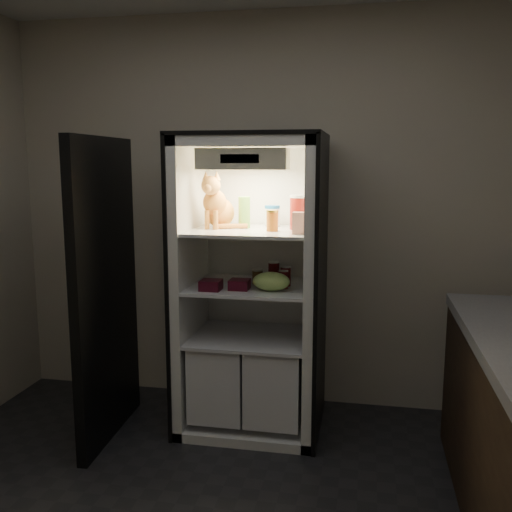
{
  "coord_description": "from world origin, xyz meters",
  "views": [
    {
      "loc": [
        0.7,
        -2.1,
        1.7
      ],
      "look_at": [
        0.03,
        1.32,
        1.13
      ],
      "focal_mm": 40.0,
      "sensor_mm": 36.0,
      "label": 1
    }
  ],
  "objects_px": {
    "cream_carton": "(299,223)",
    "berry_box_right": "(240,284)",
    "refrigerator": "(253,305)",
    "pepper_jar": "(300,212)",
    "mayo_tub": "(272,216)",
    "soda_can_c": "(283,280)",
    "parmesan_shaker": "(244,212)",
    "berry_box_left": "(211,285)",
    "soda_can_b": "(286,276)",
    "tabby_cat": "(217,207)",
    "condiment_jar": "(258,276)",
    "grape_bag": "(271,281)",
    "soda_can_a": "(274,272)",
    "salsa_jar": "(272,221)"
  },
  "relations": [
    {
      "from": "condiment_jar",
      "to": "berry_box_left",
      "type": "height_order",
      "value": "condiment_jar"
    },
    {
      "from": "parmesan_shaker",
      "to": "berry_box_right",
      "type": "bearing_deg",
      "value": -86.07
    },
    {
      "from": "soda_can_b",
      "to": "berry_box_right",
      "type": "distance_m",
      "value": 0.3
    },
    {
      "from": "berry_box_left",
      "to": "tabby_cat",
      "type": "bearing_deg",
      "value": 94.57
    },
    {
      "from": "refrigerator",
      "to": "berry_box_left",
      "type": "height_order",
      "value": "refrigerator"
    },
    {
      "from": "salsa_jar",
      "to": "berry_box_left",
      "type": "xyz_separation_m",
      "value": [
        -0.35,
        -0.13,
        -0.38
      ]
    },
    {
      "from": "tabby_cat",
      "to": "berry_box_left",
      "type": "relative_size",
      "value": 2.93
    },
    {
      "from": "tabby_cat",
      "to": "parmesan_shaker",
      "type": "relative_size",
      "value": 1.83
    },
    {
      "from": "cream_carton",
      "to": "soda_can_c",
      "type": "xyz_separation_m",
      "value": [
        -0.1,
        0.1,
        -0.36
      ]
    },
    {
      "from": "mayo_tub",
      "to": "cream_carton",
      "type": "bearing_deg",
      "value": -58.02
    },
    {
      "from": "mayo_tub",
      "to": "soda_can_b",
      "type": "distance_m",
      "value": 0.41
    },
    {
      "from": "grape_bag",
      "to": "pepper_jar",
      "type": "bearing_deg",
      "value": 55.32
    },
    {
      "from": "refrigerator",
      "to": "soda_can_b",
      "type": "xyz_separation_m",
      "value": [
        0.22,
        -0.05,
        0.21
      ]
    },
    {
      "from": "mayo_tub",
      "to": "salsa_jar",
      "type": "xyz_separation_m",
      "value": [
        0.04,
        -0.24,
        -0.0
      ]
    },
    {
      "from": "salsa_jar",
      "to": "soda_can_a",
      "type": "distance_m",
      "value": 0.38
    },
    {
      "from": "mayo_tub",
      "to": "parmesan_shaker",
      "type": "bearing_deg",
      "value": -146.29
    },
    {
      "from": "pepper_jar",
      "to": "soda_can_c",
      "type": "xyz_separation_m",
      "value": [
        -0.08,
        -0.14,
        -0.4
      ]
    },
    {
      "from": "tabby_cat",
      "to": "soda_can_c",
      "type": "distance_m",
      "value": 0.63
    },
    {
      "from": "cream_carton",
      "to": "berry_box_left",
      "type": "distance_m",
      "value": 0.65
    },
    {
      "from": "condiment_jar",
      "to": "grape_bag",
      "type": "xyz_separation_m",
      "value": [
        0.12,
        -0.17,
        0.01
      ]
    },
    {
      "from": "cream_carton",
      "to": "tabby_cat",
      "type": "bearing_deg",
      "value": 158.13
    },
    {
      "from": "tabby_cat",
      "to": "mayo_tub",
      "type": "bearing_deg",
      "value": 27.85
    },
    {
      "from": "condiment_jar",
      "to": "soda_can_a",
      "type": "bearing_deg",
      "value": 30.37
    },
    {
      "from": "cream_carton",
      "to": "soda_can_b",
      "type": "bearing_deg",
      "value": 119.93
    },
    {
      "from": "berry_box_right",
      "to": "cream_carton",
      "type": "bearing_deg",
      "value": -3.93
    },
    {
      "from": "tabby_cat",
      "to": "berry_box_left",
      "type": "height_order",
      "value": "tabby_cat"
    },
    {
      "from": "refrigerator",
      "to": "soda_can_b",
      "type": "height_order",
      "value": "refrigerator"
    },
    {
      "from": "soda_can_a",
      "to": "berry_box_left",
      "type": "relative_size",
      "value": 1.08
    },
    {
      "from": "refrigerator",
      "to": "soda_can_b",
      "type": "distance_m",
      "value": 0.31
    },
    {
      "from": "soda_can_c",
      "to": "tabby_cat",
      "type": "bearing_deg",
      "value": 164.75
    },
    {
      "from": "soda_can_a",
      "to": "cream_carton",
      "type": "bearing_deg",
      "value": -53.73
    },
    {
      "from": "refrigerator",
      "to": "parmesan_shaker",
      "type": "bearing_deg",
      "value": 165.16
    },
    {
      "from": "cream_carton",
      "to": "pepper_jar",
      "type": "bearing_deg",
      "value": 95.96
    },
    {
      "from": "cream_carton",
      "to": "berry_box_right",
      "type": "distance_m",
      "value": 0.53
    },
    {
      "from": "pepper_jar",
      "to": "cream_carton",
      "type": "xyz_separation_m",
      "value": [
        0.02,
        -0.23,
        -0.04
      ]
    },
    {
      "from": "salsa_jar",
      "to": "berry_box_right",
      "type": "bearing_deg",
      "value": -157.63
    },
    {
      "from": "tabby_cat",
      "to": "berry_box_left",
      "type": "distance_m",
      "value": 0.52
    },
    {
      "from": "grape_bag",
      "to": "berry_box_right",
      "type": "height_order",
      "value": "grape_bag"
    },
    {
      "from": "parmesan_shaker",
      "to": "berry_box_left",
      "type": "relative_size",
      "value": 1.6
    },
    {
      "from": "mayo_tub",
      "to": "soda_can_c",
      "type": "height_order",
      "value": "mayo_tub"
    },
    {
      "from": "grape_bag",
      "to": "refrigerator",
      "type": "bearing_deg",
      "value": 128.37
    },
    {
      "from": "soda_can_b",
      "to": "grape_bag",
      "type": "height_order",
      "value": "soda_can_b"
    },
    {
      "from": "parmesan_shaker",
      "to": "soda_can_a",
      "type": "xyz_separation_m",
      "value": [
        0.19,
        0.02,
        -0.38
      ]
    },
    {
      "from": "condiment_jar",
      "to": "berry_box_left",
      "type": "bearing_deg",
      "value": -136.57
    },
    {
      "from": "parmesan_shaker",
      "to": "berry_box_left",
      "type": "height_order",
      "value": "parmesan_shaker"
    },
    {
      "from": "refrigerator",
      "to": "pepper_jar",
      "type": "bearing_deg",
      "value": 2.3
    },
    {
      "from": "tabby_cat",
      "to": "berry_box_right",
      "type": "distance_m",
      "value": 0.53
    },
    {
      "from": "soda_can_b",
      "to": "soda_can_c",
      "type": "bearing_deg",
      "value": -92.01
    },
    {
      "from": "parmesan_shaker",
      "to": "condiment_jar",
      "type": "bearing_deg",
      "value": -21.53
    },
    {
      "from": "soda_can_b",
      "to": "berry_box_left",
      "type": "xyz_separation_m",
      "value": [
        -0.42,
        -0.2,
        -0.03
      ]
    }
  ]
}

